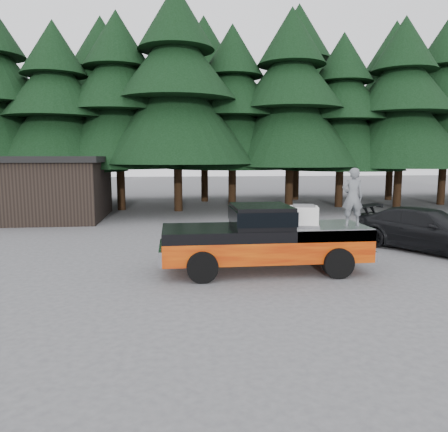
{
  "coord_description": "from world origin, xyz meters",
  "views": [
    {
      "loc": [
        -1.32,
        -11.96,
        3.3
      ],
      "look_at": [
        0.09,
        0.0,
        1.65
      ],
      "focal_mm": 35.0,
      "sensor_mm": 36.0,
      "label": 1
    }
  ],
  "objects": [
    {
      "name": "man_on_bed",
      "position": [
        3.75,
        -0.14,
        2.15
      ],
      "size": [
        0.65,
        0.47,
        1.65
      ],
      "primitive_type": "imported",
      "rotation": [
        0.0,
        0.0,
        3.0
      ],
      "color": "slate",
      "rests_on": "pickup_truck"
    },
    {
      "name": "ground",
      "position": [
        0.0,
        0.0,
        0.0
      ],
      "size": [
        120.0,
        120.0,
        0.0
      ],
      "primitive_type": "plane",
      "color": "#4F4F51",
      "rests_on": "ground"
    },
    {
      "name": "treeline",
      "position": [
        0.42,
        17.2,
        7.72
      ],
      "size": [
        60.15,
        16.05,
        17.5
      ],
      "color": "black",
      "rests_on": "ground"
    },
    {
      "name": "pickup_truck",
      "position": [
        1.27,
        0.16,
        0.67
      ],
      "size": [
        6.0,
        2.04,
        1.33
      ],
      "primitive_type": null,
      "color": "#D85608",
      "rests_on": "ground"
    },
    {
      "name": "air_compressor",
      "position": [
        2.35,
        -0.08,
        1.6
      ],
      "size": [
        0.92,
        0.82,
        0.54
      ],
      "primitive_type": "cube",
      "rotation": [
        0.0,
        0.0,
        -0.23
      ],
      "color": "silver",
      "rests_on": "pickup_truck"
    },
    {
      "name": "truck_cab",
      "position": [
        1.17,
        0.16,
        1.62
      ],
      "size": [
        1.66,
        1.9,
        0.59
      ],
      "primitive_type": "cube",
      "color": "black",
      "rests_on": "pickup_truck"
    },
    {
      "name": "parked_car",
      "position": [
        7.52,
        2.17,
        0.74
      ],
      "size": [
        4.55,
        5.41,
        1.48
      ],
      "primitive_type": "imported",
      "rotation": [
        0.0,
        0.0,
        0.58
      ],
      "color": "black",
      "rests_on": "ground"
    },
    {
      "name": "utility_building",
      "position": [
        -9.0,
        12.0,
        1.67
      ],
      "size": [
        8.4,
        6.4,
        3.3
      ],
      "color": "black",
      "rests_on": "ground"
    }
  ]
}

